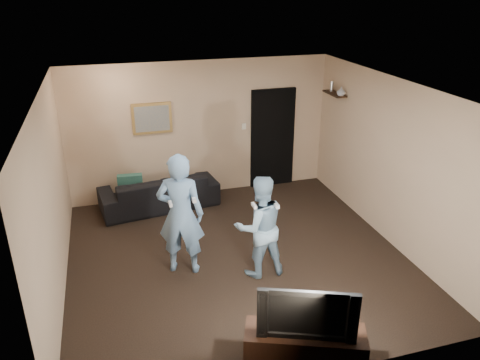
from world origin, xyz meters
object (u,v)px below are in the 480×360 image
object	(u,v)px
tv_console	(304,349)
wii_player_left	(181,214)
sofa	(159,191)
wii_player_right	(260,227)
television	(307,309)

from	to	relation	value
tv_console	wii_player_left	size ratio (longest dim) A/B	0.72
tv_console	wii_player_left	bearing A→B (deg)	134.67
tv_console	wii_player_left	xyz separation A→B (m)	(-0.94, 2.24, 0.65)
wii_player_left	sofa	bearing A→B (deg)	91.67
wii_player_left	wii_player_right	size ratio (longest dim) A/B	1.20
tv_console	television	bearing A→B (deg)	0.00
tv_console	television	xyz separation A→B (m)	(0.00, 0.00, 0.53)
tv_console	sofa	bearing A→B (deg)	124.75
wii_player_left	wii_player_right	bearing A→B (deg)	-20.48
television	wii_player_left	xyz separation A→B (m)	(-0.94, 2.24, 0.12)
sofa	television	xyz separation A→B (m)	(1.00, -4.41, 0.47)
tv_console	wii_player_right	distance (m)	1.92
sofa	wii_player_left	xyz separation A→B (m)	(0.06, -2.17, 0.59)
television	wii_player_right	world-z (taller)	wii_player_right
sofa	wii_player_left	world-z (taller)	wii_player_left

